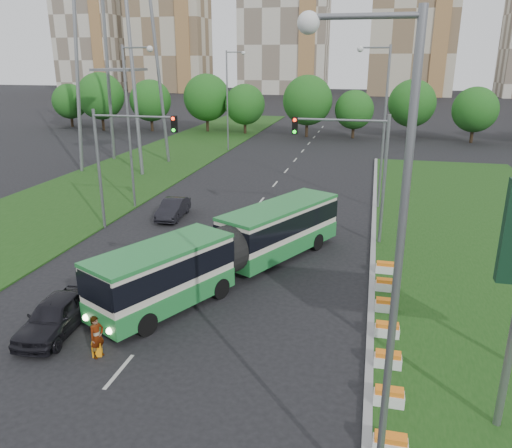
% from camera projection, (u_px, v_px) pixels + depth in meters
% --- Properties ---
extents(ground, '(360.00, 360.00, 0.00)m').
position_uv_depth(ground, '(239.00, 306.00, 23.41)').
color(ground, black).
rests_on(ground, ground).
extents(grass_median, '(14.00, 60.00, 0.15)m').
position_uv_depth(grass_median, '(500.00, 265.00, 27.96)').
color(grass_median, '#194012').
rests_on(grass_median, ground).
extents(median_kerb, '(0.30, 60.00, 0.18)m').
position_uv_depth(median_kerb, '(373.00, 254.00, 29.46)').
color(median_kerb, gray).
rests_on(median_kerb, ground).
extents(left_verge, '(12.00, 110.00, 0.10)m').
position_uv_depth(left_verge, '(132.00, 173.00, 50.41)').
color(left_verge, '#194012').
rests_on(left_verge, ground).
extents(lane_markings, '(0.20, 100.00, 0.01)m').
position_uv_depth(lane_markings, '(266.00, 195.00, 42.54)').
color(lane_markings, '#ADADA6').
rests_on(lane_markings, ground).
extents(flower_planters, '(1.10, 13.70, 0.60)m').
position_uv_depth(flower_planters, '(387.00, 329.00, 20.52)').
color(flower_planters, silver).
rests_on(flower_planters, grass_median).
extents(traffic_mast_median, '(5.76, 0.32, 8.00)m').
position_uv_depth(traffic_mast_median, '(358.00, 159.00, 29.93)').
color(traffic_mast_median, slate).
rests_on(traffic_mast_median, ground).
extents(traffic_mast_left, '(5.76, 0.32, 8.00)m').
position_uv_depth(traffic_mast_left, '(120.00, 151.00, 32.30)').
color(traffic_mast_left, slate).
rests_on(traffic_mast_left, ground).
extents(street_lamps, '(36.00, 60.00, 12.00)m').
position_uv_depth(street_lamps, '(233.00, 143.00, 31.42)').
color(street_lamps, slate).
rests_on(street_lamps, ground).
extents(tree_line, '(120.00, 8.00, 9.00)m').
position_uv_depth(tree_line, '(408.00, 107.00, 70.64)').
color(tree_line, '#1A5416').
rests_on(tree_line, ground).
extents(apartment_tower_west, '(26.00, 15.00, 48.00)m').
position_uv_depth(apartment_tower_west, '(168.00, 18.00, 168.56)').
color(apartment_tower_west, '#BDB398').
rests_on(apartment_tower_west, ground).
extents(apartment_tower_cwest, '(28.00, 15.00, 52.00)m').
position_uv_depth(apartment_tower_cwest, '(285.00, 10.00, 159.24)').
color(apartment_tower_cwest, beige).
rests_on(apartment_tower_cwest, ground).
extents(apartment_tower_ceast, '(25.00, 15.00, 50.00)m').
position_uv_depth(apartment_tower_ceast, '(415.00, 10.00, 150.87)').
color(apartment_tower_ceast, '#BDB398').
rests_on(apartment_tower_ceast, ground).
extents(midrise_west, '(22.00, 14.00, 36.00)m').
position_uv_depth(midrise_west, '(90.00, 38.00, 176.97)').
color(midrise_west, beige).
rests_on(midrise_west, ground).
extents(articulated_bus, '(2.56, 16.40, 2.70)m').
position_uv_depth(articulated_bus, '(228.00, 247.00, 26.19)').
color(articulated_bus, beige).
rests_on(articulated_bus, ground).
extents(car_left_near, '(2.19, 4.69, 1.55)m').
position_uv_depth(car_left_near, '(56.00, 315.00, 20.98)').
color(car_left_near, black).
rests_on(car_left_near, ground).
extents(car_left_far, '(1.77, 4.32, 1.39)m').
position_uv_depth(car_left_far, '(173.00, 209.00, 36.23)').
color(car_left_far, black).
rests_on(car_left_far, ground).
extents(pedestrian, '(0.60, 0.74, 1.74)m').
position_uv_depth(pedestrian, '(97.00, 337.00, 19.20)').
color(pedestrian, gray).
rests_on(pedestrian, ground).
extents(shopping_trolley, '(0.35, 0.37, 0.60)m').
position_uv_depth(shopping_trolley, '(97.00, 349.00, 19.43)').
color(shopping_trolley, orange).
rests_on(shopping_trolley, ground).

